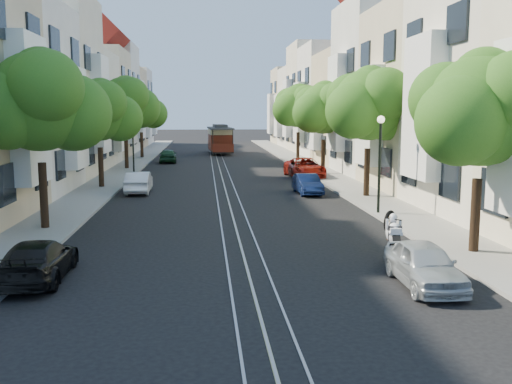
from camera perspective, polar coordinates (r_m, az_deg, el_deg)
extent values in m
plane|color=black|center=(47.97, -3.75, 2.68)|extent=(200.00, 200.00, 0.00)
cube|color=gray|center=(48.68, 4.83, 2.82)|extent=(2.50, 80.00, 0.12)
cube|color=gray|center=(48.34, -12.38, 2.62)|extent=(2.50, 80.00, 0.12)
cube|color=gray|center=(47.96, -4.40, 2.68)|extent=(0.06, 80.00, 0.02)
cube|color=gray|center=(47.97, -3.75, 2.69)|extent=(0.06, 80.00, 0.02)
cube|color=gray|center=(47.99, -3.09, 2.70)|extent=(0.06, 80.00, 0.02)
cube|color=tan|center=(47.97, -3.75, 2.68)|extent=(0.08, 80.00, 0.01)
cube|color=silver|center=(27.18, 24.18, 9.56)|extent=(7.00, 8.00, 11.00)
cube|color=white|center=(25.53, 16.53, 8.09)|extent=(0.90, 3.04, 6.05)
cube|color=beige|center=(34.38, 17.56, 8.58)|extent=(7.00, 8.00, 10.00)
cube|color=white|center=(33.10, 11.37, 7.44)|extent=(0.90, 3.04, 5.50)
cube|color=silver|center=(41.90, 13.36, 9.93)|extent=(7.00, 8.00, 12.00)
cube|color=white|center=(40.84, 8.20, 8.77)|extent=(0.90, 3.04, 6.60)
cube|color=#C6B28C|center=(49.53, 10.36, 7.95)|extent=(7.00, 8.00, 9.00)
cube|color=white|center=(48.67, 5.99, 7.19)|extent=(0.90, 3.04, 4.95)
cube|color=white|center=(57.29, 8.23, 8.74)|extent=(7.00, 8.00, 10.50)
cube|color=white|center=(56.53, 4.42, 7.95)|extent=(0.90, 3.04, 5.78)
cube|color=beige|center=(65.11, 6.60, 9.11)|extent=(7.00, 8.00, 11.50)
cube|color=white|center=(64.44, 3.24, 8.34)|extent=(0.90, 3.04, 6.32)
cube|color=silver|center=(72.95, 5.30, 8.21)|extent=(7.00, 8.00, 9.50)
cube|color=white|center=(72.36, 2.30, 7.64)|extent=(0.90, 3.04, 5.23)
cube|color=beige|center=(80.83, 4.27, 8.38)|extent=(7.00, 8.00, 10.00)
cube|color=white|center=(80.30, 1.56, 7.83)|extent=(0.90, 3.04, 5.50)
cube|color=white|center=(24.77, -21.86, 7.65)|extent=(0.90, 3.04, 5.93)
cube|color=white|center=(33.55, -24.25, 8.10)|extent=(7.00, 8.00, 9.80)
cube|color=white|center=(32.52, -17.79, 7.06)|extent=(0.90, 3.04, 5.39)
cube|color=beige|center=(41.23, -20.69, 9.50)|extent=(7.00, 8.00, 11.76)
cube|color=white|center=(40.37, -15.36, 8.44)|extent=(0.90, 3.04, 6.47)
cube|color=silver|center=(48.97, -18.10, 7.58)|extent=(7.00, 8.00, 8.82)
cube|color=white|center=(48.27, -13.64, 6.91)|extent=(0.90, 3.04, 4.85)
cube|color=beige|center=(56.80, -16.33, 8.40)|extent=(7.00, 8.00, 10.29)
cube|color=white|center=(56.19, -12.46, 7.70)|extent=(0.90, 3.04, 5.66)
cube|color=silver|center=(64.68, -14.98, 8.80)|extent=(7.00, 8.00, 11.27)
cube|color=white|center=(64.14, -11.57, 8.11)|extent=(0.90, 3.04, 6.20)
cube|color=#C6B28C|center=(72.57, -13.88, 7.94)|extent=(7.00, 8.00, 9.31)
cube|color=white|center=(72.10, -10.85, 7.44)|extent=(0.90, 3.04, 5.12)
cube|color=white|center=(80.49, -13.02, 8.13)|extent=(7.00, 8.00, 9.80)
cube|color=white|center=(80.06, -10.29, 7.65)|extent=(0.90, 3.04, 5.39)
cylinder|color=black|center=(18.99, 21.07, -2.17)|extent=(0.30, 0.30, 2.27)
sphere|color=#1F4E13|center=(18.72, 21.57, 7.57)|extent=(3.38, 3.38, 3.38)
sphere|color=#1F4E13|center=(19.68, 23.74, 6.29)|extent=(2.70, 2.70, 2.70)
sphere|color=#1F4E13|center=(17.68, 19.77, 6.70)|extent=(2.64, 2.64, 2.64)
sphere|color=#1F4E13|center=(18.88, 21.85, 10.29)|extent=(2.03, 2.03, 2.03)
cylinder|color=black|center=(30.10, 11.01, 1.96)|extent=(0.30, 0.30, 2.45)
sphere|color=#1F4E13|center=(29.95, 11.19, 8.57)|extent=(3.64, 3.64, 3.64)
sphere|color=#1F4E13|center=(30.74, 12.89, 7.76)|extent=(2.91, 2.91, 2.91)
sphere|color=#1F4E13|center=(29.01, 9.75, 8.04)|extent=(2.84, 2.84, 2.84)
sphere|color=#1F4E13|center=(30.09, 11.37, 10.28)|extent=(2.18, 2.18, 2.18)
cylinder|color=black|center=(40.74, 6.72, 3.55)|extent=(0.30, 0.30, 2.38)
sphere|color=#1F4E13|center=(40.62, 6.80, 8.29)|extent=(3.54, 3.54, 3.54)
sphere|color=#1F4E13|center=(41.35, 8.15, 7.70)|extent=(2.83, 2.83, 2.83)
sphere|color=#1F4E13|center=(39.75, 5.65, 7.88)|extent=(2.76, 2.76, 2.76)
sphere|color=#1F4E13|center=(40.76, 6.93, 9.55)|extent=(2.12, 2.12, 2.12)
cylinder|color=black|center=(51.53, 4.21, 4.58)|extent=(0.30, 0.30, 2.52)
sphere|color=#1F4E13|center=(51.44, 4.25, 8.55)|extent=(3.74, 3.74, 3.74)
sphere|color=#1F4E13|center=(52.12, 5.36, 8.09)|extent=(3.00, 3.00, 3.00)
sphere|color=#1F4E13|center=(50.60, 3.31, 8.22)|extent=(2.92, 2.92, 2.92)
sphere|color=#1F4E13|center=(51.57, 4.36, 9.54)|extent=(2.25, 2.25, 2.25)
cylinder|color=black|center=(22.78, -20.47, -0.30)|extent=(0.30, 0.30, 2.45)
sphere|color=#1F4E13|center=(22.58, -20.90, 8.44)|extent=(3.64, 3.64, 3.64)
sphere|color=#1F4E13|center=(22.79, -17.82, 7.56)|extent=(2.91, 2.91, 2.91)
sphere|color=#1F4E13|center=(22.18, -23.73, 7.53)|extent=(2.84, 2.84, 2.84)
sphere|color=#1F4E13|center=(22.68, -20.70, 10.72)|extent=(2.18, 2.18, 2.18)
cylinder|color=black|center=(34.43, -15.24, 2.43)|extent=(0.30, 0.30, 2.27)
sphere|color=#1F4E13|center=(34.29, -15.44, 7.78)|extent=(3.38, 3.38, 3.38)
sphere|color=#1F4E13|center=(34.61, -13.46, 7.19)|extent=(2.70, 2.70, 2.70)
sphere|color=#1F4E13|center=(33.78, -17.23, 7.21)|extent=(2.64, 2.64, 2.64)
sphere|color=#1F4E13|center=(34.38, -15.30, 9.29)|extent=(2.03, 2.03, 2.03)
cylinder|color=black|center=(45.26, -12.84, 4.00)|extent=(0.30, 0.30, 2.62)
sphere|color=#1F4E13|center=(45.16, -12.99, 8.70)|extent=(3.90, 3.90, 3.90)
sphere|color=#1F4E13|center=(45.52, -11.50, 8.23)|extent=(3.12, 3.12, 3.12)
sphere|color=#1F4E13|center=(44.60, -14.32, 8.28)|extent=(3.04, 3.04, 3.04)
sphere|color=#1F4E13|center=(45.27, -12.88, 9.84)|extent=(2.34, 2.34, 2.34)
cylinder|color=black|center=(56.17, -11.35, 4.66)|extent=(0.30, 0.30, 2.38)
sphere|color=#1F4E13|center=(56.08, -11.45, 8.09)|extent=(3.54, 3.54, 3.54)
sphere|color=#1F4E13|center=(56.47, -10.26, 7.71)|extent=(2.83, 2.83, 2.83)
sphere|color=#1F4E13|center=(55.49, -12.50, 7.75)|extent=(2.76, 2.76, 2.76)
sphere|color=#1F4E13|center=(56.18, -11.36, 9.01)|extent=(2.12, 2.12, 2.12)
cylinder|color=black|center=(25.00, 12.25, 2.51)|extent=(0.12, 0.12, 4.00)
sphere|color=#FFF2CC|center=(24.90, 12.38, 7.09)|extent=(0.32, 0.32, 0.32)
cylinder|color=black|center=(42.13, -12.19, 4.67)|extent=(0.12, 0.12, 4.00)
sphere|color=#FFF2CC|center=(42.07, -12.27, 7.39)|extent=(0.32, 0.32, 0.32)
torus|color=black|center=(17.19, 13.76, -6.15)|extent=(0.26, 0.76, 0.74)
torus|color=black|center=(18.12, 13.24, -2.92)|extent=(0.59, 0.61, 0.72)
ellipsoid|color=white|center=(17.55, 13.55, -4.01)|extent=(0.59, 1.07, 0.92)
ellipsoid|color=white|center=(17.26, 13.71, -3.64)|extent=(0.45, 0.61, 0.52)
cube|color=black|center=(16.94, 13.90, -4.69)|extent=(0.29, 0.53, 0.39)
cube|color=silver|center=(17.24, 13.72, -3.75)|extent=(0.41, 0.58, 0.20)
sphere|color=black|center=(17.54, 13.55, -3.28)|extent=(0.26, 0.26, 0.26)
cube|color=black|center=(61.41, -3.60, 4.23)|extent=(2.54, 7.52, 0.28)
cube|color=#53190D|center=(61.35, -3.61, 5.27)|extent=(2.48, 4.75, 2.22)
cube|color=beige|center=(61.31, -3.62, 6.05)|extent=(2.53, 4.80, 0.56)
cube|color=#2D2D30|center=(61.30, -3.62, 6.39)|extent=(2.73, 7.53, 0.17)
cube|color=#2D2D30|center=(61.30, -3.62, 6.61)|extent=(1.53, 4.23, 0.32)
imported|color=#A1A8AC|center=(15.30, 16.48, -6.96)|extent=(1.41, 3.38, 1.14)
imported|color=#0C173D|center=(31.17, 5.17, 0.79)|extent=(1.30, 3.33, 1.08)
imported|color=maroon|center=(38.92, 4.88, 2.42)|extent=(2.38, 4.90, 1.34)
imported|color=black|center=(16.24, -20.98, -6.39)|extent=(1.59, 3.79, 1.09)
imported|color=silver|center=(32.07, -11.64, 0.96)|extent=(1.32, 3.63, 1.19)
imported|color=#163821|center=(51.07, -8.79, 3.62)|extent=(1.59, 3.69, 1.24)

